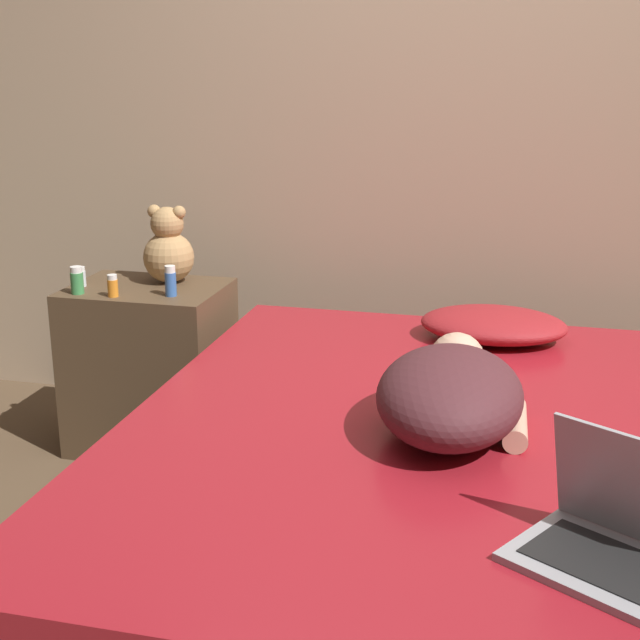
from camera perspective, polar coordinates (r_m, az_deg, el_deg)
name	(u,v)px	position (r m, az deg, el deg)	size (l,w,h in m)	color
ground_plane	(448,603)	(2.54, 8.22, -17.51)	(12.00, 12.00, 0.00)	brown
wall_back	(501,89)	(3.38, 11.48, 14.28)	(8.00, 0.06, 2.60)	tan
bed	(452,519)	(2.41, 8.47, -12.47)	(1.72, 1.98, 0.52)	#2D2319
nightstand	(151,367)	(3.36, -10.79, -2.98)	(0.55, 0.42, 0.62)	brown
pillow	(493,325)	(2.99, 11.04, -0.29)	(0.48, 0.35, 0.10)	maroon
person_lying	(452,392)	(2.24, 8.42, -4.57)	(0.38, 0.68, 0.21)	#4C2328
laptop	(614,536)	(1.77, 18.30, -12.97)	(0.40, 0.37, 0.24)	#9E9EA3
teddy_bear	(168,249)	(3.30, -9.68, 4.50)	(0.19, 0.19, 0.28)	tan
bottle_orange	(113,286)	(3.16, -13.13, 2.13)	(0.04, 0.04, 0.08)	orange
bottle_green	(77,281)	(3.22, -15.30, 2.45)	(0.04, 0.04, 0.10)	#3D8E4C
bottle_blue	(171,281)	(3.12, -9.54, 2.46)	(0.04, 0.04, 0.11)	#3866B2
bottle_clear	(81,277)	(3.33, -15.08, 2.68)	(0.04, 0.04, 0.07)	silver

